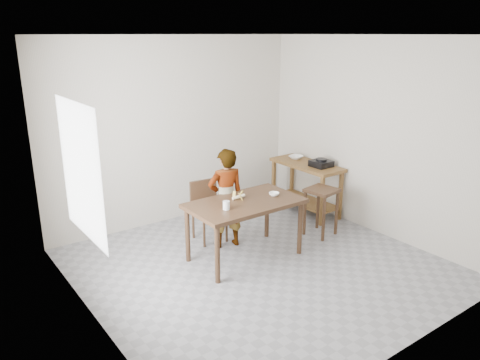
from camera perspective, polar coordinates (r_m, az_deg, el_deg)
floor at (r=5.82m, az=2.37°, el=-10.60°), size 4.00×4.00×0.04m
ceiling at (r=5.14m, az=2.77°, el=17.50°), size 4.00×4.00×0.04m
wall_back at (r=6.96m, az=-7.96°, el=5.98°), size 4.00×0.04×2.70m
wall_front at (r=4.02m, az=20.91°, el=-3.58°), size 4.00×0.04×2.70m
wall_left at (r=4.39m, az=-18.49°, el=-1.58°), size 0.04×4.00×2.70m
wall_right at (r=6.73m, az=16.14°, el=5.08°), size 0.04×4.00×2.70m
window_pane at (r=4.54m, az=-18.87°, el=1.00°), size 0.02×1.10×1.30m
dining_table at (r=5.86m, az=0.58°, el=-6.08°), size 1.40×0.80×0.75m
prep_counter at (r=7.40m, az=8.01°, el=-0.95°), size 0.50×1.20×0.80m
child at (r=6.07m, az=-1.74°, el=-2.28°), size 0.54×0.41×1.33m
dining_chair at (r=6.34m, az=-3.74°, el=-3.91°), size 0.43×0.43×0.81m
stool at (r=6.63m, az=9.81°, el=-3.83°), size 0.44×0.44×0.68m
glass_tumbler at (r=5.45m, az=-1.68°, el=-3.09°), size 0.09×0.09×0.10m
small_bowl at (r=5.93m, az=4.17°, el=-1.72°), size 0.15×0.15×0.04m
banana at (r=5.79m, az=-0.17°, el=-2.02°), size 0.20×0.15×0.07m
serving_bowl at (r=7.51m, az=6.85°, el=2.78°), size 0.26×0.26×0.05m
gas_burner at (r=7.12m, az=9.86°, el=1.99°), size 0.28×0.28×0.09m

